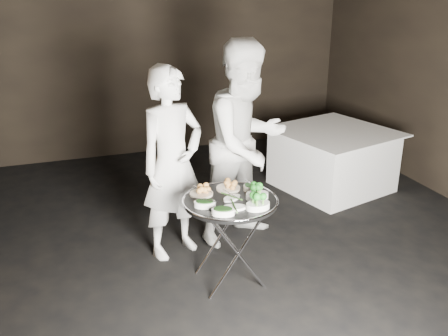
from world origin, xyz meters
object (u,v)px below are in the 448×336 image
object	(u,v)px
dining_table	(332,159)
tray_stand	(230,237)
serving_tray	(230,201)
waiter_right	(247,143)
waiter_left	(172,164)

from	to	relation	value
dining_table	tray_stand	bearing A→B (deg)	-140.99
serving_tray	waiter_right	size ratio (longest dim) A/B	0.40
tray_stand	serving_tray	xyz separation A→B (m)	(0.00, 0.00, 0.32)
waiter_right	dining_table	bearing A→B (deg)	8.58
dining_table	waiter_right	bearing A→B (deg)	-150.86
tray_stand	waiter_left	distance (m)	0.83
waiter_left	dining_table	distance (m)	2.36
serving_tray	waiter_left	distance (m)	0.71
waiter_left	waiter_right	distance (m)	0.73
tray_stand	waiter_left	size ratio (longest dim) A/B	0.42
serving_tray	waiter_left	world-z (taller)	waiter_left
tray_stand	waiter_left	bearing A→B (deg)	116.08
serving_tray	dining_table	distance (m)	2.39
waiter_right	dining_table	world-z (taller)	waiter_right
serving_tray	waiter_left	size ratio (longest dim) A/B	0.44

